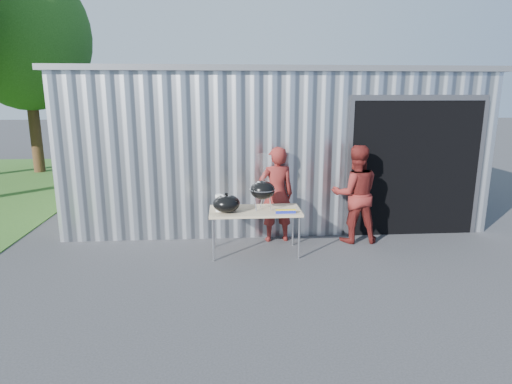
{
  "coord_description": "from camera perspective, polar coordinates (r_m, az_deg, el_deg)",
  "views": [
    {
      "loc": [
        -0.21,
        -5.87,
        2.62
      ],
      "look_at": [
        0.3,
        0.92,
        1.05
      ],
      "focal_mm": 30.0,
      "sensor_mm": 36.0,
      "label": 1
    }
  ],
  "objects": [
    {
      "name": "ground",
      "position": [
        6.43,
        -2.05,
        -11.07
      ],
      "size": [
        80.0,
        80.0,
        0.0
      ],
      "primitive_type": "plane",
      "color": "#323234"
    },
    {
      "name": "tree_far",
      "position": [
        16.24,
        -28.49,
        17.78
      ],
      "size": [
        4.07,
        4.07,
        6.75
      ],
      "color": "#442D19",
      "rests_on": "ground"
    },
    {
      "name": "foil_box",
      "position": [
        6.86,
        3.98,
        -2.6
      ],
      "size": [
        0.32,
        0.05,
        0.06
      ],
      "color": "#1825A0",
      "rests_on": "folding_table"
    },
    {
      "name": "white_tub",
      "position": [
        7.23,
        -4.6,
        -1.64
      ],
      "size": [
        0.2,
        0.15,
        0.1
      ],
      "primitive_type": "cube",
      "color": "white",
      "rests_on": "folding_table"
    },
    {
      "name": "paper_towels",
      "position": [
        6.96,
        -4.94,
        -1.47
      ],
      "size": [
        0.12,
        0.12,
        0.28
      ],
      "primitive_type": "cylinder",
      "color": "white",
      "rests_on": "folding_table"
    },
    {
      "name": "kettle_grill",
      "position": [
        6.97,
        0.88,
        1.01
      ],
      "size": [
        0.41,
        0.41,
        0.93
      ],
      "color": "black",
      "rests_on": "folding_table"
    },
    {
      "name": "person_cook",
      "position": [
        7.65,
        2.74,
        -0.33
      ],
      "size": [
        0.67,
        0.47,
        1.72
      ],
      "primitive_type": "imported",
      "rotation": [
        0.0,
        0.0,
        3.24
      ],
      "color": "maroon",
      "rests_on": "ground"
    },
    {
      "name": "building",
      "position": [
        10.57,
        1.89,
        7.12
      ],
      "size": [
        8.2,
        6.2,
        3.1
      ],
      "color": "silver",
      "rests_on": "ground"
    },
    {
      "name": "person_bystander",
      "position": [
        7.81,
        13.08,
        -0.28
      ],
      "size": [
        0.87,
        0.69,
        1.75
      ],
      "primitive_type": "imported",
      "rotation": [
        0.0,
        0.0,
        3.11
      ],
      "color": "maroon",
      "rests_on": "ground"
    },
    {
      "name": "folding_table",
      "position": [
        7.07,
        -0.13,
        -2.7
      ],
      "size": [
        1.5,
        0.75,
        0.75
      ],
      "color": "tan",
      "rests_on": "ground"
    },
    {
      "name": "grill_lid",
      "position": [
        6.91,
        -3.97,
        -1.53
      ],
      "size": [
        0.44,
        0.44,
        0.32
      ],
      "color": "black",
      "rests_on": "folding_table"
    }
  ]
}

